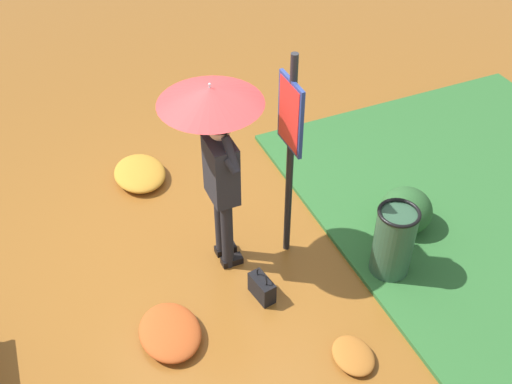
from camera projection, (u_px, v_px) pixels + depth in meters
ground_plane at (213, 252)px, 6.65m from camera, size 18.00×18.00×0.00m
grass_verge at (500, 208)px, 7.14m from camera, size 4.80×4.00×0.05m
person_with_umbrella at (215, 133)px, 5.63m from camera, size 0.96×0.96×2.04m
info_sign_post at (290, 138)px, 5.76m from camera, size 0.44×0.07×2.30m
handbag at (262, 287)px, 6.11m from camera, size 0.32×0.19×0.37m
trash_bin at (393, 242)px, 6.17m from camera, size 0.42×0.42×0.83m
shrub_cluster at (405, 210)px, 6.81m from camera, size 0.62×0.56×0.51m
leaf_pile_near_person at (140, 173)px, 7.53m from camera, size 0.76×0.60×0.17m
leaf_pile_by_bench at (170, 332)px, 5.77m from camera, size 0.70×0.56×0.15m
leaf_pile_far_path at (353, 355)px, 5.61m from camera, size 0.45×0.36×0.10m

